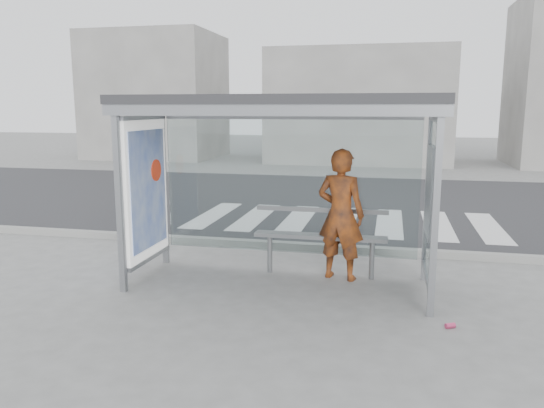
{
  "coord_description": "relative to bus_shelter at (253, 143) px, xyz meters",
  "views": [
    {
      "loc": [
        1.46,
        -6.97,
        2.46
      ],
      "look_at": [
        -0.14,
        0.2,
        1.12
      ],
      "focal_mm": 35.0,
      "sensor_mm": 36.0,
      "label": 1
    }
  ],
  "objects": [
    {
      "name": "ground",
      "position": [
        0.37,
        -0.06,
        -1.98
      ],
      "size": [
        80.0,
        80.0,
        0.0
      ],
      "primitive_type": "plane",
      "color": "slate",
      "rests_on": "ground"
    },
    {
      "name": "building_left",
      "position": [
        -9.63,
        17.94,
        1.02
      ],
      "size": [
        6.0,
        5.0,
        6.0
      ],
      "primitive_type": "cube",
      "color": "gray",
      "rests_on": "ground"
    },
    {
      "name": "road",
      "position": [
        0.37,
        6.94,
        -1.98
      ],
      "size": [
        30.0,
        10.0,
        0.01
      ],
      "primitive_type": "cube",
      "color": "#2A2A2D",
      "rests_on": "ground"
    },
    {
      "name": "soda_can",
      "position": [
        2.57,
        -1.08,
        -1.95
      ],
      "size": [
        0.13,
        0.11,
        0.06
      ],
      "primitive_type": "cylinder",
      "rotation": [
        0.0,
        1.57,
        0.49
      ],
      "color": "#DC4072",
      "rests_on": "ground"
    },
    {
      "name": "bench",
      "position": [
        0.87,
        0.52,
        -1.39
      ],
      "size": [
        1.95,
        0.24,
        1.01
      ],
      "color": "slate",
      "rests_on": "ground"
    },
    {
      "name": "building_center",
      "position": [
        0.37,
        17.94,
        0.52
      ],
      "size": [
        8.0,
        5.0,
        5.0
      ],
      "primitive_type": "cube",
      "color": "gray",
      "rests_on": "ground"
    },
    {
      "name": "crosswalk",
      "position": [
        0.87,
        4.44,
        -1.98
      ],
      "size": [
        6.55,
        3.0,
        0.0
      ],
      "color": "silver",
      "rests_on": "ground"
    },
    {
      "name": "bus_shelter",
      "position": [
        0.0,
        0.0,
        0.0
      ],
      "size": [
        4.25,
        1.65,
        2.62
      ],
      "color": "gray",
      "rests_on": "ground"
    },
    {
      "name": "curb",
      "position": [
        0.37,
        1.89,
        -1.92
      ],
      "size": [
        30.0,
        0.18,
        0.12
      ],
      "primitive_type": "cube",
      "color": "gray",
      "rests_on": "ground"
    },
    {
      "name": "person",
      "position": [
        1.17,
        0.45,
        -1.03
      ],
      "size": [
        0.78,
        0.61,
        1.9
      ],
      "primitive_type": "imported",
      "rotation": [
        0.0,
        0.0,
        2.89
      ],
      "color": "#DA5B14",
      "rests_on": "ground"
    }
  ]
}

